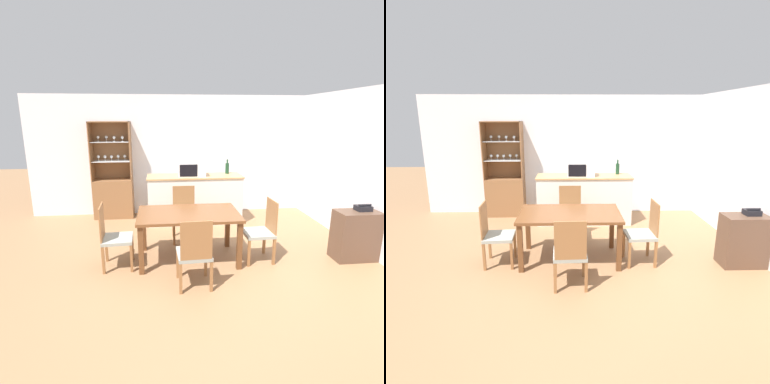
% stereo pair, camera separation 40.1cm
% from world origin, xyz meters
% --- Properties ---
extents(ground_plane, '(18.00, 18.00, 0.00)m').
position_xyz_m(ground_plane, '(0.00, 0.00, 0.00)').
color(ground_plane, '#936B47').
extents(wall_back, '(6.80, 0.06, 2.55)m').
position_xyz_m(wall_back, '(0.00, 2.63, 1.27)').
color(wall_back, silver).
rests_on(wall_back, ground_plane).
extents(wall_right, '(0.06, 4.60, 2.55)m').
position_xyz_m(wall_right, '(2.58, 0.30, 1.27)').
color(wall_right, silver).
rests_on(wall_right, ground_plane).
extents(kitchen_counter, '(1.88, 0.60, 0.96)m').
position_xyz_m(kitchen_counter, '(0.04, 1.92, 0.48)').
color(kitchen_counter, silver).
rests_on(kitchen_counter, ground_plane).
extents(display_cabinet, '(0.81, 0.40, 2.01)m').
position_xyz_m(display_cabinet, '(-1.64, 2.41, 0.57)').
color(display_cabinet, brown).
rests_on(display_cabinet, ground_plane).
extents(dining_table, '(1.48, 0.88, 0.74)m').
position_xyz_m(dining_table, '(-0.24, 0.25, 0.64)').
color(dining_table, brown).
rests_on(dining_table, ground_plane).
extents(dining_chair_side_left_near, '(0.44, 0.44, 0.93)m').
position_xyz_m(dining_chair_side_left_near, '(-1.31, 0.12, 0.46)').
color(dining_chair_side_left_near, '#999E93').
rests_on(dining_chair_side_left_near, ground_plane).
extents(dining_chair_head_near, '(0.43, 0.43, 0.93)m').
position_xyz_m(dining_chair_head_near, '(-0.24, -0.52, 0.46)').
color(dining_chair_head_near, '#999E93').
rests_on(dining_chair_head_near, ground_plane).
extents(dining_chair_head_far, '(0.42, 0.42, 0.93)m').
position_xyz_m(dining_chair_head_far, '(-0.24, 1.03, 0.46)').
color(dining_chair_head_far, '#999E93').
rests_on(dining_chair_head_far, ground_plane).
extents(dining_chair_side_right_near, '(0.43, 0.43, 0.93)m').
position_xyz_m(dining_chair_side_right_near, '(0.82, 0.12, 0.46)').
color(dining_chair_side_right_near, '#999E93').
rests_on(dining_chair_side_right_near, ground_plane).
extents(microwave, '(0.53, 0.35, 0.27)m').
position_xyz_m(microwave, '(-0.03, 1.89, 1.10)').
color(microwave, silver).
rests_on(microwave, kitchen_counter).
extents(wine_bottle, '(0.08, 0.08, 0.29)m').
position_xyz_m(wine_bottle, '(0.73, 2.06, 1.08)').
color(wine_bottle, '#193D23').
rests_on(wine_bottle, kitchen_counter).
extents(side_cabinet, '(0.62, 0.35, 0.75)m').
position_xyz_m(side_cabinet, '(2.24, 0.00, 0.38)').
color(side_cabinet, brown).
rests_on(side_cabinet, ground_plane).
extents(telephone, '(0.21, 0.16, 0.11)m').
position_xyz_m(telephone, '(2.33, 0.03, 0.79)').
color(telephone, black).
rests_on(telephone, side_cabinet).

